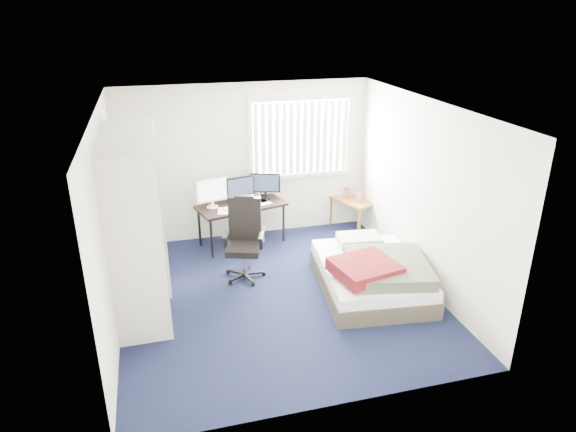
% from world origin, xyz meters
% --- Properties ---
extents(ground, '(4.20, 4.20, 0.00)m').
position_xyz_m(ground, '(0.00, 0.00, 0.00)').
color(ground, black).
rests_on(ground, ground).
extents(room_shell, '(4.20, 4.20, 4.20)m').
position_xyz_m(room_shell, '(0.00, 0.00, 1.51)').
color(room_shell, silver).
rests_on(room_shell, ground).
extents(window_assembly, '(1.72, 0.09, 1.32)m').
position_xyz_m(window_assembly, '(0.90, 2.04, 1.60)').
color(window_assembly, white).
rests_on(window_assembly, ground).
extents(closet, '(0.64, 1.84, 2.22)m').
position_xyz_m(closet, '(-1.67, 0.27, 1.35)').
color(closet, beige).
rests_on(closet, ground).
extents(desk, '(1.48, 0.96, 1.13)m').
position_xyz_m(desk, '(-0.17, 1.76, 0.71)').
color(desk, black).
rests_on(desk, ground).
extents(office_chair, '(0.69, 0.69, 1.16)m').
position_xyz_m(office_chair, '(-0.31, 0.68, 0.45)').
color(office_chair, black).
rests_on(office_chair, ground).
extents(footstool, '(0.41, 0.37, 0.27)m').
position_xyz_m(footstool, '(0.02, 1.66, 0.21)').
color(footstool, white).
rests_on(footstool, ground).
extents(nightstand, '(0.66, 0.86, 0.71)m').
position_xyz_m(nightstand, '(1.75, 1.85, 0.46)').
color(nightstand, brown).
rests_on(nightstand, ground).
extents(bed, '(1.51, 1.90, 0.59)m').
position_xyz_m(bed, '(1.25, -0.19, 0.26)').
color(bed, '#3C362B').
rests_on(bed, ground).
extents(pine_box, '(0.43, 0.34, 0.31)m').
position_xyz_m(pine_box, '(-1.65, 0.26, 0.15)').
color(pine_box, '#A38F51').
rests_on(pine_box, ground).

